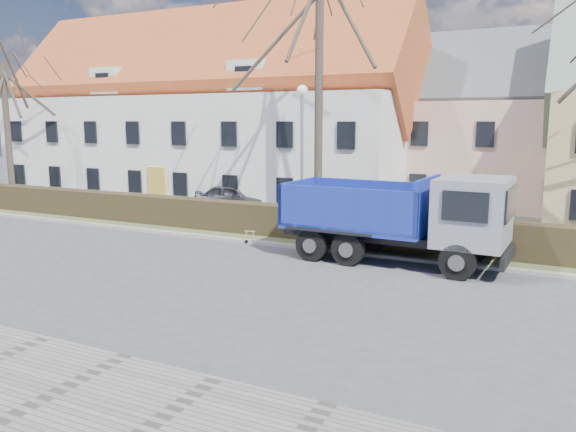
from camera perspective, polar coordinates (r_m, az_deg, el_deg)
The scene contains 13 objects.
ground at distance 16.88m, azimuth -2.18°, elevation -6.82°, with size 120.00×120.00×0.00m, color #404043.
sidewalk_near at distance 10.73m, azimuth -25.49°, elevation -17.62°, with size 80.00×5.00×0.08m, color gray.
curb_far at distance 20.89m, azimuth 3.84°, elevation -3.44°, with size 80.00×0.30×0.12m, color gray.
grass_strip at distance 22.34m, azimuth 5.41°, elevation -2.62°, with size 80.00×3.00×0.10m, color #475530.
hedge at distance 22.04m, azimuth 5.25°, elevation -1.20°, with size 60.00×0.90×1.30m, color #2C2316.
building_white at distance 36.65m, azimuth -8.29°, elevation 9.51°, with size 26.80×10.80×9.50m, color silver, non-canonical shape.
building_pink at distance 34.43m, azimuth 20.24°, elevation 7.77°, with size 10.80×8.80×8.00m, color #CFA592, non-canonical shape.
tree_0 at distance 37.42m, azimuth -26.69°, elevation 8.91°, with size 7.20×7.20×9.90m, color #362E26, non-canonical shape.
tree_1 at distance 24.76m, azimuth 3.16°, elevation 13.21°, with size 9.20×9.20×12.65m, color #362E26, non-canonical shape.
dump_truck at distance 19.43m, azimuth 9.95°, elevation -0.03°, with size 7.83×2.91×3.13m, color navy, non-canonical shape.
streetlight at distance 23.44m, azimuth 1.42°, elevation 5.67°, with size 0.49×0.49×6.31m, color gray, non-canonical shape.
cart_frame at distance 22.17m, azimuth -4.35°, elevation -2.06°, with size 0.64×0.37×0.59m, color silver, non-canonical shape.
parked_car_a at distance 30.38m, azimuth -5.54°, elevation 1.92°, with size 1.68×4.19×1.43m, color #34353B.
Camera 1 is at (7.73, -14.22, 4.79)m, focal length 35.00 mm.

